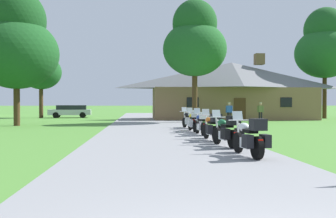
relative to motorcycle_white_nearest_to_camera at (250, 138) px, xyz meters
The scene contains 16 objects.
ground_plane 12.68m from the motorcycle_white_nearest_to_camera, 99.55° to the left, with size 500.00×500.00×0.00m, color #4C8433.
asphalt_driveway 10.71m from the motorcycle_white_nearest_to_camera, 101.33° to the left, with size 6.40×80.00×0.06m, color gray.
motorcycle_white_nearest_to_camera is the anchor object (origin of this frame).
motorcycle_green_second_in_row 2.57m from the motorcycle_white_nearest_to_camera, 91.59° to the left, with size 0.97×2.07×1.30m.
motorcycle_orange_third_in_row 4.85m from the motorcycle_white_nearest_to_camera, 91.91° to the left, with size 0.84×2.08×1.30m.
motorcycle_blue_fourth_in_row 7.78m from the motorcycle_white_nearest_to_camera, 91.16° to the left, with size 0.66×2.08×1.30m.
motorcycle_yellow_fifth_in_row 9.91m from the motorcycle_white_nearest_to_camera, 91.33° to the left, with size 0.79×2.08×1.30m.
motorcycle_black_farthest_in_row 12.59m from the motorcycle_white_nearest_to_camera, 90.46° to the left, with size 0.99×2.06×1.30m.
stone_lodge 27.59m from the motorcycle_white_nearest_to_camera, 77.27° to the left, with size 16.61×6.56×6.61m.
bystander_olive_shirt_near_lodge 22.18m from the motorcycle_white_nearest_to_camera, 71.26° to the left, with size 0.54×0.27×1.69m.
bystander_blue_shirt_beside_signpost 20.58m from the motorcycle_white_nearest_to_camera, 78.23° to the left, with size 0.52×0.33×1.69m.
tree_left_near 21.54m from the motorcycle_white_nearest_to_camera, 124.81° to the left, with size 5.94×5.94×9.76m.
tree_by_lodge_front 21.22m from the motorcycle_white_nearest_to_camera, 86.18° to the left, with size 5.24×5.24×10.12m.
tree_left_far 35.62m from the motorcycle_white_nearest_to_camera, 113.52° to the left, with size 4.48×4.48×8.54m.
tree_right_of_lodge 33.52m from the motorcycle_white_nearest_to_camera, 59.82° to the left, with size 6.23×6.23×11.78m.
parked_silver_suv_far_left 34.13m from the motorcycle_white_nearest_to_camera, 108.56° to the left, with size 4.73×2.21×1.40m.
Camera 1 is at (-1.07, -3.13, 1.60)m, focal length 40.56 mm.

